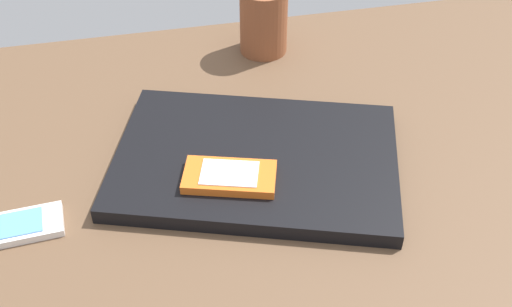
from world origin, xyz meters
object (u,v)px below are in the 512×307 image
object	(u,v)px
cell_phone_on_desk	(10,229)
laptop_closed	(256,160)
pen_cup	(264,21)
cell_phone_on_laptop	(230,177)

from	to	relation	value
cell_phone_on_desk	laptop_closed	bearing A→B (deg)	9.72
laptop_closed	pen_cup	world-z (taller)	pen_cup
cell_phone_on_laptop	pen_cup	distance (cm)	31.83
cell_phone_on_laptop	cell_phone_on_desk	size ratio (longest dim) A/B	1.02
cell_phone_on_desk	cell_phone_on_laptop	bearing A→B (deg)	2.30
cell_phone_on_desk	pen_cup	xyz separation A→B (cm)	(35.31, 30.85, 4.55)
cell_phone_on_desk	pen_cup	bearing A→B (deg)	41.14
laptop_closed	pen_cup	distance (cm)	27.14
cell_phone_on_laptop	pen_cup	size ratio (longest dim) A/B	1.16
cell_phone_on_laptop	pen_cup	bearing A→B (deg)	70.23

